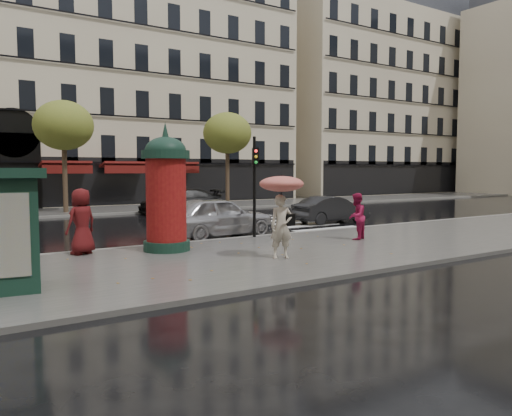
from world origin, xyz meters
TOP-DOWN VIEW (x-y plane):
  - ground at (0.00, 0.00)m, footprint 160.00×160.00m
  - near_sidewalk at (0.00, -0.50)m, footprint 90.00×7.00m
  - far_sidewalk at (0.00, 19.00)m, footprint 90.00×6.00m
  - near_kerb at (0.00, 3.00)m, footprint 90.00×0.25m
  - far_kerb at (0.00, 16.00)m, footprint 90.00×0.25m
  - zebra_crossing at (6.00, 9.60)m, footprint 3.60×11.75m
  - bldg_far_corner at (6.00, 30.00)m, footprint 26.00×14.00m
  - bldg_far_right at (34.00, 30.00)m, footprint 24.00×14.00m
  - tree_far_left at (-2.00, 18.00)m, footprint 3.40×3.40m
  - tree_far_right at (9.00, 18.00)m, footprint 3.40×3.40m
  - woman_umbrella at (-0.47, -1.38)m, footprint 1.24×1.24m
  - woman_red at (4.00, 0.20)m, footprint 1.00×0.92m
  - man_burgundy at (-4.99, 2.40)m, footprint 1.12×0.95m
  - morris_column at (-2.62, 1.67)m, footprint 1.46×1.46m
  - traffic_light at (1.32, 2.73)m, footprint 0.28×0.37m
  - car_silver at (0.51, 4.20)m, footprint 4.88×2.34m
  - car_darkgrey at (7.85, 5.81)m, footprint 4.01×1.44m
  - car_black at (3.88, 14.75)m, footprint 5.26×2.70m

SIDE VIEW (x-z plane):
  - ground at x=0.00m, z-range 0.00..0.00m
  - zebra_crossing at x=6.00m, z-range 0.00..0.01m
  - near_sidewalk at x=0.00m, z-range 0.00..0.12m
  - far_sidewalk at x=0.00m, z-range 0.00..0.12m
  - near_kerb at x=0.00m, z-range 0.00..0.14m
  - far_kerb at x=0.00m, z-range 0.00..0.14m
  - car_darkgrey at x=7.85m, z-range 0.00..1.32m
  - car_black at x=3.88m, z-range 0.00..1.46m
  - car_silver at x=0.51m, z-range 0.00..1.61m
  - woman_red at x=4.00m, z-range 0.12..1.78m
  - man_burgundy at x=-4.99m, z-range 0.12..2.07m
  - woman_umbrella at x=-0.47m, z-range 0.50..2.89m
  - morris_column at x=-2.62m, z-range 0.04..3.98m
  - traffic_light at x=1.32m, z-range 0.51..4.22m
  - tree_far_left at x=-2.00m, z-range 1.85..8.49m
  - tree_far_right at x=9.00m, z-range 1.85..8.49m
  - bldg_far_corner at x=6.00m, z-range -0.14..22.76m
  - bldg_far_right at x=34.00m, z-range -0.14..22.76m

